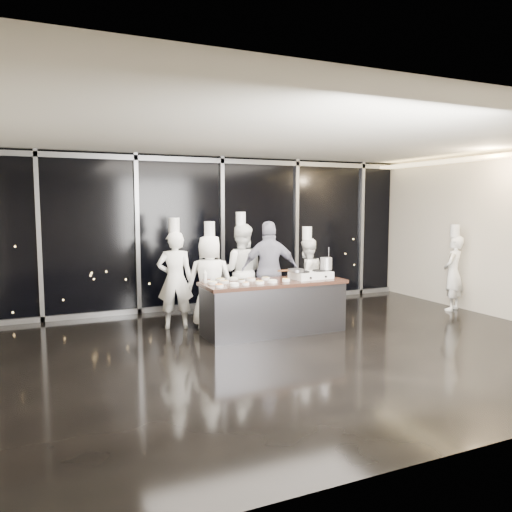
% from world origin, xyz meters
% --- Properties ---
extents(ground, '(9.00, 9.00, 0.00)m').
position_xyz_m(ground, '(0.00, 0.00, 0.00)').
color(ground, black).
rests_on(ground, ground).
extents(room_shell, '(9.02, 7.02, 3.21)m').
position_xyz_m(room_shell, '(0.18, 0.00, 2.25)').
color(room_shell, '#BEB5A2').
rests_on(room_shell, ground).
extents(window_wall, '(8.90, 0.11, 3.20)m').
position_xyz_m(window_wall, '(0.00, 3.43, 1.60)').
color(window_wall, black).
rests_on(window_wall, ground).
extents(demo_counter, '(2.46, 0.86, 0.90)m').
position_xyz_m(demo_counter, '(0.00, 0.90, 0.45)').
color(demo_counter, '#3A3A40').
rests_on(demo_counter, ground).
extents(stove, '(0.72, 0.49, 0.14)m').
position_xyz_m(stove, '(0.72, 0.88, 0.96)').
color(stove, silver).
rests_on(stove, demo_counter).
extents(frying_pan, '(0.50, 0.30, 0.05)m').
position_xyz_m(frying_pan, '(0.39, 0.86, 1.06)').
color(frying_pan, gray).
rests_on(frying_pan, stove).
extents(stock_pot, '(0.23, 0.23, 0.21)m').
position_xyz_m(stock_pot, '(1.03, 0.89, 1.15)').
color(stock_pot, '#AFAFB1').
rests_on(stock_pot, stove).
extents(prep_bowls, '(1.40, 0.74, 0.05)m').
position_xyz_m(prep_bowls, '(-0.61, 0.95, 0.93)').
color(prep_bowls, silver).
rests_on(prep_bowls, demo_counter).
extents(squeeze_bottle, '(0.06, 0.06, 0.23)m').
position_xyz_m(squeeze_bottle, '(-1.14, 1.14, 1.01)').
color(squeeze_bottle, silver).
rests_on(squeeze_bottle, demo_counter).
extents(chef_far_left, '(0.72, 0.57, 1.96)m').
position_xyz_m(chef_far_left, '(-1.44, 1.91, 0.88)').
color(chef_far_left, white).
rests_on(chef_far_left, ground).
extents(chef_left, '(0.93, 0.75, 1.89)m').
position_xyz_m(chef_left, '(-0.85, 1.75, 0.84)').
color(chef_left, white).
rests_on(chef_left, ground).
extents(chef_center, '(1.08, 0.98, 2.05)m').
position_xyz_m(chef_center, '(-0.08, 2.18, 0.92)').
color(chef_center, white).
rests_on(chef_center, ground).
extents(guest, '(1.19, 0.74, 1.88)m').
position_xyz_m(guest, '(0.36, 1.80, 0.94)').
color(guest, '#151439').
rests_on(guest, ground).
extents(chef_right, '(0.82, 0.69, 1.76)m').
position_xyz_m(chef_right, '(1.19, 1.86, 0.78)').
color(chef_right, white).
rests_on(chef_right, ground).
extents(chef_side, '(0.67, 0.59, 1.78)m').
position_xyz_m(chef_side, '(4.20, 1.03, 0.80)').
color(chef_side, white).
rests_on(chef_side, ground).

